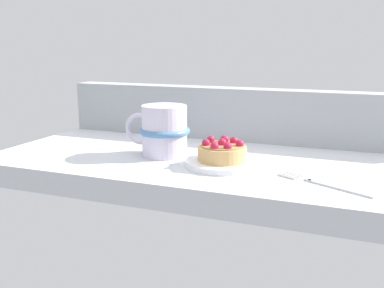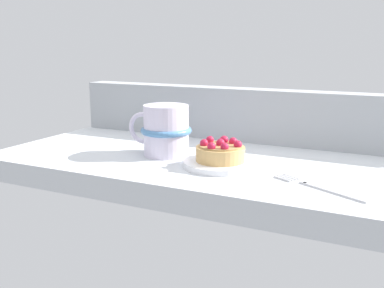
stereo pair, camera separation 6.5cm
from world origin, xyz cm
name	(u,v)px [view 2 (the right image)]	position (x,y,z in cm)	size (l,w,h in cm)	color
ground_plane	(219,168)	(0.00, 0.00, -2.14)	(86.94, 40.65, 4.28)	silver
window_rail_back	(250,115)	(0.00, 17.53, 5.86)	(85.21, 5.59, 11.71)	#9EA3A8
dessert_plate	(220,164)	(2.56, -5.84, 0.49)	(13.28, 13.28, 1.05)	white
raspberry_tart	(220,152)	(2.56, -5.83, 2.67)	(8.74, 8.74, 4.10)	tan
coffee_mug	(165,130)	(-10.53, -2.55, 4.95)	(13.61, 10.02, 9.92)	silver
dessert_fork	(317,186)	(20.68, -10.72, 0.30)	(15.35, 8.86, 0.60)	silver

